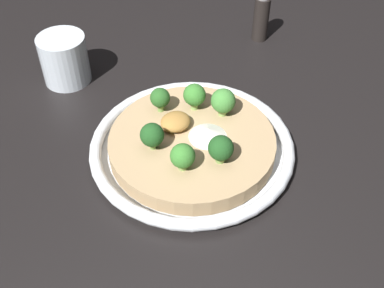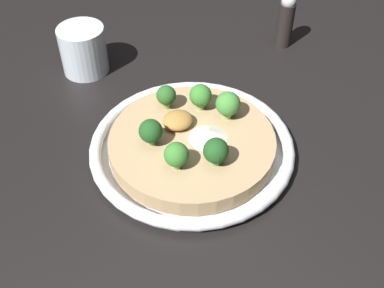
{
  "view_description": "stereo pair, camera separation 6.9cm",
  "coord_description": "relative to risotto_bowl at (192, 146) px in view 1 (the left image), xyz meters",
  "views": [
    {
      "loc": [
        -0.28,
        -0.41,
        0.5
      ],
      "look_at": [
        0.0,
        0.0,
        0.02
      ],
      "focal_mm": 45.0,
      "sensor_mm": 36.0,
      "label": 1
    },
    {
      "loc": [
        -0.22,
        -0.45,
        0.5
      ],
      "look_at": [
        0.0,
        0.0,
        0.02
      ],
      "focal_mm": 45.0,
      "sensor_mm": 36.0,
      "label": 2
    }
  ],
  "objects": [
    {
      "name": "broccoli_right",
      "position": [
        0.07,
        0.02,
        0.04
      ],
      "size": [
        0.04,
        0.04,
        0.04
      ],
      "color": "#84A856",
      "rests_on": "risotto_bowl"
    },
    {
      "name": "ground_plane",
      "position": [
        0.0,
        0.0,
        -0.02
      ],
      "size": [
        6.0,
        6.0,
        0.0
      ],
      "primitive_type": "plane",
      "color": "black"
    },
    {
      "name": "risotto_bowl",
      "position": [
        0.0,
        0.0,
        0.0
      ],
      "size": [
        0.3,
        0.3,
        0.03
      ],
      "color": "silver",
      "rests_on": "ground_plane"
    },
    {
      "name": "broccoli_front_right",
      "position": [
        0.01,
        -0.06,
        0.04
      ],
      "size": [
        0.03,
        0.03,
        0.04
      ],
      "color": "#759E4C",
      "rests_on": "risotto_bowl"
    },
    {
      "name": "pepper_shaker",
      "position": [
        0.28,
        0.19,
        0.04
      ],
      "size": [
        0.03,
        0.03,
        0.1
      ],
      "color": "black",
      "rests_on": "ground_plane"
    },
    {
      "name": "cheese_sprinkle",
      "position": [
        0.02,
        -0.01,
        0.02
      ],
      "size": [
        0.06,
        0.06,
        0.01
      ],
      "color": "white",
      "rests_on": "risotto_bowl"
    },
    {
      "name": "broccoli_back_left",
      "position": [
        -0.06,
        0.01,
        0.04
      ],
      "size": [
        0.03,
        0.03,
        0.04
      ],
      "color": "#759E4C",
      "rests_on": "risotto_bowl"
    },
    {
      "name": "crispy_onion_garnish",
      "position": [
        -0.01,
        0.03,
        0.03
      ],
      "size": [
        0.04,
        0.04,
        0.02
      ],
      "color": "#A37538",
      "rests_on": "risotto_bowl"
    },
    {
      "name": "broccoli_back",
      "position": [
        -0.01,
        0.08,
        0.04
      ],
      "size": [
        0.03,
        0.03,
        0.04
      ],
      "color": "#759E4C",
      "rests_on": "risotto_bowl"
    },
    {
      "name": "drinking_glass",
      "position": [
        -0.08,
        0.27,
        0.03
      ],
      "size": [
        0.08,
        0.08,
        0.08
      ],
      "color": "silver",
      "rests_on": "ground_plane"
    },
    {
      "name": "broccoli_front_left",
      "position": [
        -0.04,
        -0.04,
        0.04
      ],
      "size": [
        0.03,
        0.03,
        0.04
      ],
      "color": "#84A856",
      "rests_on": "risotto_bowl"
    },
    {
      "name": "broccoli_back_right",
      "position": [
        0.04,
        0.05,
        0.04
      ],
      "size": [
        0.03,
        0.03,
        0.04
      ],
      "color": "#84A856",
      "rests_on": "risotto_bowl"
    }
  ]
}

